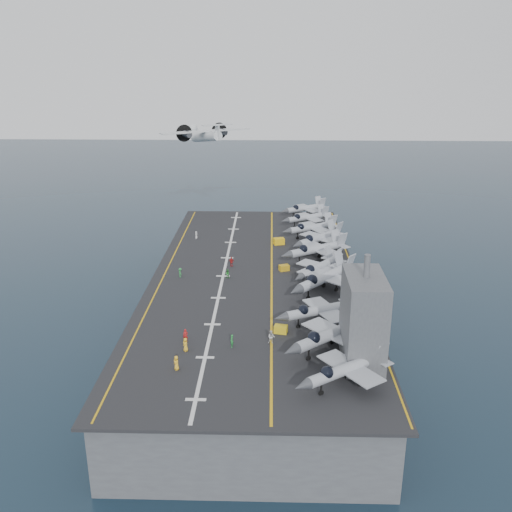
{
  "coord_description": "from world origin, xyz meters",
  "views": [
    {
      "loc": [
        2.75,
        -97.92,
        49.25
      ],
      "look_at": [
        0.0,
        4.0,
        13.0
      ],
      "focal_mm": 40.0,
      "sensor_mm": 36.0,
      "label": 1
    }
  ],
  "objects_px": {
    "fighter_jet_0": "(346,368)",
    "transport_plane": "(206,137)",
    "tow_cart_a": "(281,329)",
    "island_superstructure": "(364,309)"
  },
  "relations": [
    {
      "from": "tow_cart_a",
      "to": "transport_plane",
      "type": "height_order",
      "value": "transport_plane"
    },
    {
      "from": "island_superstructure",
      "to": "tow_cart_a",
      "type": "distance_m",
      "value": 14.79
    },
    {
      "from": "fighter_jet_0",
      "to": "tow_cart_a",
      "type": "relative_size",
      "value": 7.88
    },
    {
      "from": "island_superstructure",
      "to": "transport_plane",
      "type": "xyz_separation_m",
      "value": [
        -29.49,
        83.18,
        10.8
      ]
    },
    {
      "from": "fighter_jet_0",
      "to": "tow_cart_a",
      "type": "bearing_deg",
      "value": 119.19
    },
    {
      "from": "island_superstructure",
      "to": "transport_plane",
      "type": "relative_size",
      "value": 0.5
    },
    {
      "from": "fighter_jet_0",
      "to": "transport_plane",
      "type": "height_order",
      "value": "transport_plane"
    },
    {
      "from": "fighter_jet_0",
      "to": "transport_plane",
      "type": "distance_m",
      "value": 94.72
    },
    {
      "from": "island_superstructure",
      "to": "tow_cart_a",
      "type": "xyz_separation_m",
      "value": [
        -10.63,
        7.59,
        -6.93
      ]
    },
    {
      "from": "island_superstructure",
      "to": "fighter_jet_0",
      "type": "bearing_deg",
      "value": -114.41
    }
  ]
}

